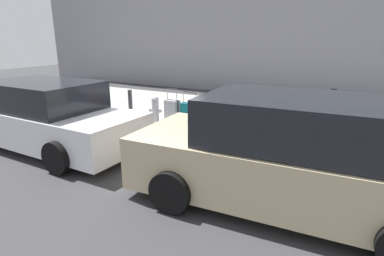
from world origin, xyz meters
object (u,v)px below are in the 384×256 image
Objects in this scene: suitcase_maroon_3 at (222,121)px; suitcase_teal_5 at (190,115)px; suitcase_black_4 at (205,116)px; parked_car_white_1 at (46,117)px; suitcase_red_2 at (243,123)px; parking_meter at (331,109)px; fire_hydrant at (155,108)px; parked_car_beige_0 at (287,156)px; suitcase_silver_6 at (172,113)px; bollard_post at (130,105)px; suitcase_navy_1 at (264,127)px; suitcase_olive_0 at (289,125)px.

suitcase_maroon_3 is 0.97m from suitcase_teal_5.
parked_car_white_1 is at bearing 42.15° from suitcase_black_4.
suitcase_red_2 is 2.01m from parking_meter.
parked_car_beige_0 is (-4.20, 2.59, 0.25)m from fire_hydrant.
suitcase_black_4 is 0.50m from suitcase_teal_5.
parked_car_beige_0 is at bearing 121.51° from suitcase_red_2.
parked_car_white_1 is (1.82, 2.52, 0.23)m from suitcase_silver_6.
bollard_post reaches higher than suitcase_red_2.
fire_hydrant is 0.85× the size of bollard_post.
parked_car_white_1 reaches higher than suitcase_red_2.
suitcase_navy_1 is 2.04m from suitcase_teal_5.
parked_car_beige_0 is 5.41m from parked_car_white_1.
suitcase_navy_1 is (0.54, 0.12, -0.10)m from suitcase_olive_0.
parked_car_beige_0 reaches higher than suitcase_red_2.
suitcase_black_4 is at bearing 177.99° from fire_hydrant.
suitcase_olive_0 is 5.56m from parked_car_white_1.
suitcase_teal_5 is 1.10× the size of bollard_post.
parked_car_beige_0 is (-2.61, 2.54, 0.26)m from suitcase_black_4.
suitcase_maroon_3 is 0.93× the size of suitcase_black_4.
parking_meter is (-4.51, -0.25, 0.44)m from fire_hydrant.
bollard_post is 0.18× the size of parked_car_white_1.
suitcase_red_2 is 0.88× the size of suitcase_teal_5.
suitcase_maroon_3 is at bearing -49.71° from parked_car_beige_0.
suitcase_red_2 is 0.18× the size of parked_car_white_1.
suitcase_teal_5 is 3.49m from parked_car_white_1.
fire_hydrant is (0.61, -0.07, 0.04)m from suitcase_silver_6.
suitcase_black_4 is at bearing -0.15° from suitcase_navy_1.
suitcase_silver_6 reaches higher than suitcase_teal_5.
parked_car_white_1 is (3.28, 2.52, 0.27)m from suitcase_maroon_3.
parked_car_beige_0 reaches higher than suitcase_silver_6.
suitcase_red_2 is 0.92× the size of suitcase_maroon_3.
suitcase_navy_1 is at bearing -178.68° from bollard_post.
suitcase_navy_1 is 1.12× the size of fire_hydrant.
suitcase_red_2 is 0.83× the size of suitcase_silver_6.
suitcase_teal_5 is 4.07m from parked_car_beige_0.
bollard_post is at bearing 1.56° from suitcase_maroon_3.
parking_meter is (-1.38, -0.31, 0.54)m from suitcase_navy_1.
suitcase_black_4 is 1.13× the size of bollard_post.
suitcase_teal_5 is 1.10m from fire_hydrant.
fire_hydrant is at bearing 0.94° from suitcase_olive_0.
bollard_post is (1.86, 0.17, 0.11)m from suitcase_teal_5.
suitcase_black_4 is (2.08, 0.12, -0.01)m from suitcase_olive_0.
parked_car_beige_0 reaches higher than bollard_post.
fire_hydrant is at bearing -115.00° from parked_car_white_1.
fire_hydrant is at bearing -2.01° from suitcase_black_4.
suitcase_navy_1 is at bearing 12.61° from suitcase_olive_0.
suitcase_black_4 is at bearing 3.20° from suitcase_olive_0.
fire_hydrant is (1.10, 0.02, 0.07)m from suitcase_teal_5.
parked_car_beige_0 is (-4.97, 2.44, 0.20)m from bollard_post.
parking_meter is at bearing -96.22° from parked_car_beige_0.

